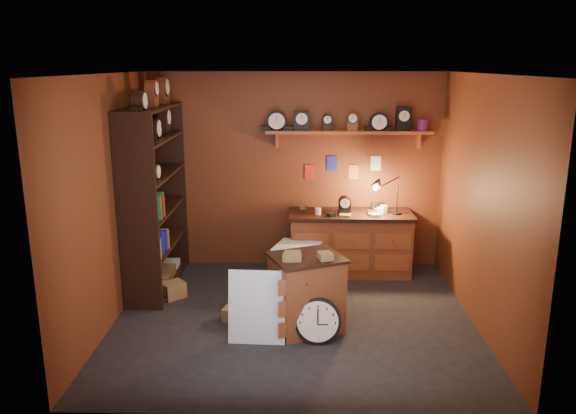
# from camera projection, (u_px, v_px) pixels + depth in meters

# --- Properties ---
(floor) EXTENTS (4.00, 4.00, 0.00)m
(floor) POSITION_uv_depth(u_px,v_px,m) (294.00, 319.00, 6.35)
(floor) COLOR black
(floor) RESTS_ON ground
(room_shell) EXTENTS (4.02, 3.62, 2.71)m
(room_shell) POSITION_uv_depth(u_px,v_px,m) (298.00, 167.00, 6.02)
(room_shell) COLOR brown
(room_shell) RESTS_ON ground
(shelving_unit) EXTENTS (0.47, 1.60, 2.58)m
(shelving_unit) POSITION_uv_depth(u_px,v_px,m) (152.00, 191.00, 7.02)
(shelving_unit) COLOR black
(shelving_unit) RESTS_ON ground
(workbench) EXTENTS (1.67, 0.66, 1.36)m
(workbench) POSITION_uv_depth(u_px,v_px,m) (350.00, 239.00, 7.64)
(workbench) COLOR brown
(workbench) RESTS_ON ground
(low_cabinet) EXTENTS (0.91, 0.85, 0.92)m
(low_cabinet) POSITION_uv_depth(u_px,v_px,m) (306.00, 290.00, 6.01)
(low_cabinet) COLOR brown
(low_cabinet) RESTS_ON ground
(big_round_clock) EXTENTS (0.48, 0.16, 0.48)m
(big_round_clock) POSITION_uv_depth(u_px,v_px,m) (318.00, 321.00, 5.76)
(big_round_clock) COLOR black
(big_round_clock) RESTS_ON ground
(white_panel) EXTENTS (0.59, 0.19, 0.77)m
(white_panel) POSITION_uv_depth(u_px,v_px,m) (257.00, 341.00, 5.84)
(white_panel) COLOR silver
(white_panel) RESTS_ON ground
(mini_fridge) EXTENTS (0.66, 0.68, 0.55)m
(mini_fridge) POSITION_uv_depth(u_px,v_px,m) (297.00, 266.00, 7.20)
(mini_fridge) COLOR silver
(mini_fridge) RESTS_ON ground
(floor_box_a) EXTENTS (0.28, 0.26, 0.15)m
(floor_box_a) POSITION_uv_depth(u_px,v_px,m) (235.00, 314.00, 6.30)
(floor_box_a) COLOR olive
(floor_box_a) RESTS_ON ground
(floor_box_b) EXTENTS (0.25, 0.29, 0.13)m
(floor_box_b) POSITION_uv_depth(u_px,v_px,m) (250.00, 311.00, 6.39)
(floor_box_b) COLOR white
(floor_box_b) RESTS_ON ground
(floor_box_c) EXTENTS (0.34, 0.34, 0.20)m
(floor_box_c) POSITION_uv_depth(u_px,v_px,m) (173.00, 290.00, 6.90)
(floor_box_c) COLOR olive
(floor_box_c) RESTS_ON ground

